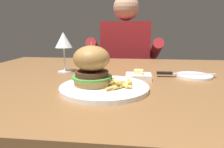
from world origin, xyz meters
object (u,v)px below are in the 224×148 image
at_px(butter_dish, 138,76).
at_px(diner_person, 125,76).
at_px(main_plate, 105,88).
at_px(table_knife, 181,74).
at_px(burger_sandwich, 92,65).
at_px(wine_glass, 63,41).
at_px(bread_plate, 194,76).

relative_size(butter_dish, diner_person, 0.08).
height_order(main_plate, table_knife, table_knife).
height_order(main_plate, burger_sandwich, burger_sandwich).
distance_m(wine_glass, diner_person, 0.81).
xyz_separation_m(main_plate, table_knife, (0.27, 0.20, 0.01)).
xyz_separation_m(table_knife, butter_dish, (-0.16, -0.05, -0.00)).
bearing_deg(table_knife, bread_plate, 1.86).
bearing_deg(table_knife, burger_sandwich, -147.68).
xyz_separation_m(wine_glass, butter_dish, (0.32, -0.09, -0.12)).
xyz_separation_m(butter_dish, diner_person, (-0.09, 0.80, -0.19)).
relative_size(main_plate, wine_glass, 1.59).
bearing_deg(butter_dish, bread_plate, 13.97).
height_order(bread_plate, butter_dish, butter_dish).
height_order(main_plate, bread_plate, main_plate).
distance_m(main_plate, burger_sandwich, 0.08).
xyz_separation_m(main_plate, burger_sandwich, (-0.04, 0.00, 0.07)).
height_order(wine_glass, diner_person, diner_person).
xyz_separation_m(bread_plate, butter_dish, (-0.22, -0.05, 0.01)).
distance_m(burger_sandwich, table_knife, 0.37).
bearing_deg(diner_person, butter_dish, -83.91).
xyz_separation_m(main_plate, diner_person, (0.02, 0.95, -0.18)).
bearing_deg(bread_plate, main_plate, -147.88).
bearing_deg(table_knife, butter_dish, -162.47).
height_order(burger_sandwich, bread_plate, burger_sandwich).
xyz_separation_m(main_plate, butter_dish, (0.11, 0.15, 0.00)).
bearing_deg(main_plate, diner_person, 88.71).
xyz_separation_m(wine_glass, diner_person, (0.23, 0.71, -0.31)).
bearing_deg(diner_person, burger_sandwich, -93.69).
xyz_separation_m(burger_sandwich, table_knife, (0.31, 0.20, -0.06)).
xyz_separation_m(main_plate, bread_plate, (0.32, 0.20, -0.00)).
bearing_deg(wine_glass, table_knife, -4.87).
distance_m(main_plate, butter_dish, 0.18).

